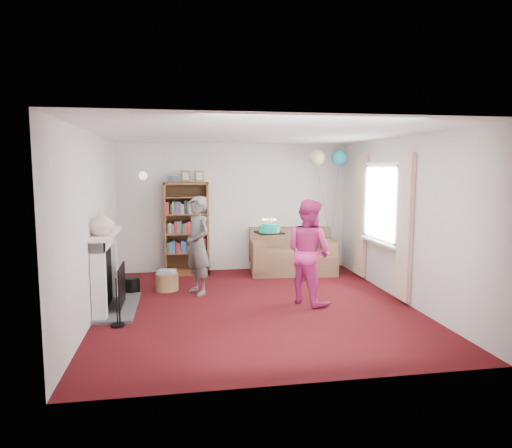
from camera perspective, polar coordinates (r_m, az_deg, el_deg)
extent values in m
plane|color=#33070D|center=(6.84, -0.01, -10.17)|extent=(5.00, 5.00, 0.00)
cube|color=silver|center=(9.05, -2.65, 2.10)|extent=(4.50, 0.02, 2.50)
cube|color=silver|center=(6.60, -19.75, -0.11)|extent=(0.02, 5.00, 2.50)
cube|color=silver|center=(7.30, 17.76, 0.61)|extent=(0.02, 5.00, 2.50)
cube|color=white|center=(6.56, -0.01, 11.24)|extent=(4.50, 5.00, 0.01)
cube|color=#3F3F42|center=(7.00, -16.92, -9.91)|extent=(0.55, 1.40, 0.04)
cube|color=white|center=(6.36, -19.06, -6.92)|extent=(0.18, 0.14, 1.06)
cube|color=white|center=(7.42, -17.68, -4.91)|extent=(0.18, 0.14, 1.06)
cube|color=white|center=(6.81, -18.46, -1.98)|extent=(0.18, 1.24, 0.16)
cube|color=white|center=(6.79, -18.25, -1.14)|extent=(0.28, 1.35, 0.05)
cube|color=black|center=(6.91, -18.46, -6.25)|extent=(0.10, 0.80, 0.86)
cube|color=black|center=(6.91, -16.43, -7.45)|extent=(0.02, 0.70, 0.60)
cylinder|color=black|center=(6.16, -17.01, -9.32)|extent=(0.18, 0.18, 0.64)
cylinder|color=black|center=(7.72, -15.23, -7.42)|extent=(0.26, 0.26, 0.26)
cube|color=white|center=(7.78, 15.62, 7.14)|extent=(0.08, 1.30, 0.08)
cube|color=white|center=(7.87, 15.32, -1.99)|extent=(0.08, 1.30, 0.08)
cube|color=white|center=(7.81, 15.67, 2.55)|extent=(0.01, 1.15, 1.20)
cube|color=white|center=(7.86, 15.11, -2.21)|extent=(0.14, 1.32, 0.04)
cube|color=beige|center=(7.09, 18.11, -0.39)|extent=(0.07, 0.38, 2.20)
cube|color=beige|center=(8.57, 13.03, 0.98)|extent=(0.07, 0.38, 2.20)
cylinder|color=gold|center=(8.92, -13.92, 6.01)|extent=(0.04, 0.12, 0.04)
sphere|color=white|center=(8.83, -13.96, 5.87)|extent=(0.16, 0.16, 0.16)
cube|color=#472B14|center=(8.98, -8.69, -0.40)|extent=(0.83, 0.04, 1.76)
cube|color=brown|center=(8.79, -11.25, -0.60)|extent=(0.04, 0.42, 1.76)
cube|color=brown|center=(8.81, -6.09, -0.50)|extent=(0.04, 0.42, 1.76)
cube|color=brown|center=(8.72, -8.77, 5.05)|extent=(0.83, 0.42, 0.04)
cube|color=brown|center=(8.94, -8.57, -5.83)|extent=(0.83, 0.42, 0.10)
cube|color=brown|center=(8.86, -8.62, -3.52)|extent=(0.75, 0.38, 0.03)
cube|color=brown|center=(8.80, -8.66, -1.15)|extent=(0.75, 0.38, 0.02)
cube|color=brown|center=(8.76, -8.70, 1.25)|extent=(0.75, 0.38, 0.02)
cube|color=brown|center=(8.73, -8.74, 3.36)|extent=(0.75, 0.38, 0.02)
cube|color=maroon|center=(8.70, -10.31, 5.54)|extent=(0.16, 0.22, 0.12)
cube|color=brown|center=(8.77, -8.79, 5.91)|extent=(0.16, 0.02, 0.20)
cube|color=brown|center=(8.78, -7.09, 5.94)|extent=(0.16, 0.02, 0.20)
cube|color=brown|center=(8.91, 4.62, -4.90)|extent=(1.61, 0.85, 0.38)
cube|color=brown|center=(9.14, 4.18, -2.49)|extent=(1.61, 0.24, 0.66)
cube|color=brown|center=(8.73, 0.27, -3.86)|extent=(0.24, 0.80, 0.52)
cube|color=brown|center=(9.06, 8.84, -3.54)|extent=(0.24, 0.80, 0.52)
cube|color=brown|center=(8.71, 2.47, -3.70)|extent=(0.68, 0.55, 0.12)
cube|color=brown|center=(8.88, 7.02, -3.53)|extent=(0.68, 0.55, 0.12)
cylinder|color=#AB774F|center=(7.79, -11.08, -7.10)|extent=(0.38, 0.38, 0.28)
cube|color=beige|center=(7.75, -11.11, -5.87)|extent=(0.26, 0.21, 0.06)
imported|color=black|center=(7.37, -7.30, -2.68)|extent=(0.60, 0.68, 1.58)
imported|color=#BF2672|center=(6.86, 6.59, -3.44)|extent=(0.91, 0.96, 1.56)
cube|color=black|center=(7.04, 1.66, -1.10)|extent=(0.39, 0.39, 0.02)
cylinder|color=#0C9477|center=(7.03, 1.67, -0.61)|extent=(0.32, 0.32, 0.10)
cylinder|color=#0C9477|center=(7.02, 1.67, -0.13)|extent=(0.24, 0.24, 0.04)
cylinder|color=pink|center=(7.04, 2.44, 0.17)|extent=(0.01, 0.01, 0.09)
sphere|color=orange|center=(7.03, 2.45, 0.58)|extent=(0.02, 0.02, 0.02)
cylinder|color=pink|center=(7.08, 2.26, 0.22)|extent=(0.01, 0.01, 0.09)
sphere|color=orange|center=(7.08, 2.26, 0.62)|extent=(0.02, 0.02, 0.02)
cylinder|color=pink|center=(7.11, 1.92, 0.24)|extent=(0.01, 0.01, 0.09)
sphere|color=orange|center=(7.10, 1.92, 0.64)|extent=(0.02, 0.02, 0.02)
cylinder|color=pink|center=(7.11, 1.52, 0.25)|extent=(0.01, 0.01, 0.09)
sphere|color=orange|center=(7.11, 1.52, 0.65)|extent=(0.02, 0.02, 0.02)
cylinder|color=pink|center=(7.09, 1.15, 0.23)|extent=(0.01, 0.01, 0.09)
sphere|color=orange|center=(7.08, 1.15, 0.63)|extent=(0.02, 0.02, 0.02)
cylinder|color=pink|center=(7.05, 0.92, 0.19)|extent=(0.01, 0.01, 0.09)
sphere|color=orange|center=(7.04, 0.92, 0.59)|extent=(0.02, 0.02, 0.02)
cylinder|color=pink|center=(7.00, 0.89, 0.14)|extent=(0.01, 0.01, 0.09)
sphere|color=orange|center=(6.99, 0.89, 0.55)|extent=(0.02, 0.02, 0.02)
cylinder|color=pink|center=(6.95, 1.07, 0.10)|extent=(0.01, 0.01, 0.09)
sphere|color=orange|center=(6.95, 1.07, 0.51)|extent=(0.02, 0.02, 0.02)
cylinder|color=pink|center=(6.93, 1.41, 0.07)|extent=(0.01, 0.01, 0.09)
sphere|color=orange|center=(6.92, 1.41, 0.48)|extent=(0.02, 0.02, 0.02)
cylinder|color=pink|center=(6.92, 1.83, 0.06)|extent=(0.01, 0.01, 0.09)
sphere|color=orange|center=(6.92, 1.83, 0.47)|extent=(0.02, 0.02, 0.02)
cylinder|color=pink|center=(6.95, 2.20, 0.08)|extent=(0.01, 0.01, 0.09)
sphere|color=orange|center=(6.94, 2.20, 0.49)|extent=(0.02, 0.02, 0.02)
cylinder|color=pink|center=(6.99, 2.42, 0.12)|extent=(0.01, 0.01, 0.09)
sphere|color=orange|center=(6.98, 2.42, 0.53)|extent=(0.02, 0.02, 0.02)
sphere|color=#3F3F3F|center=(8.82, 9.28, -1.97)|extent=(0.02, 0.02, 0.02)
sphere|color=teal|center=(8.92, 10.37, 8.16)|extent=(0.30, 0.30, 0.30)
sphere|color=#D4D381|center=(8.78, 7.64, 8.23)|extent=(0.30, 0.30, 0.30)
imported|color=beige|center=(6.42, -18.78, 0.22)|extent=(0.37, 0.37, 0.36)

